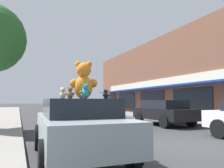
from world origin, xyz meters
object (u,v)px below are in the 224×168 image
object	(u,v)px
teddy_bear_black	(106,94)
teddy_bear_giant	(84,81)
teddy_bear_brown	(70,93)
teddy_bear_teal	(85,91)
teddy_bear_cream	(63,93)
plush_art_car	(78,125)
teddy_bear_white	(85,94)
parked_car_far_center	(163,111)

from	to	relation	value
teddy_bear_black	teddy_bear_giant	bearing A→B (deg)	16.62
teddy_bear_black	teddy_bear_brown	distance (m)	0.94
teddy_bear_black	teddy_bear_teal	size ratio (longest dim) A/B	0.74
teddy_bear_brown	teddy_bear_cream	xyz separation A→B (m)	(-0.08, 0.52, 0.00)
plush_art_car	teddy_bear_white	size ratio (longest dim) A/B	17.51
teddy_bear_white	parked_car_far_center	bearing A→B (deg)	-126.63
teddy_bear_brown	teddy_bear_black	bearing A→B (deg)	-152.13
plush_art_car	teddy_bear_black	bearing A→B (deg)	-16.17
teddy_bear_teal	teddy_bear_white	world-z (taller)	teddy_bear_teal
teddy_bear_white	parked_car_far_center	size ratio (longest dim) A/B	0.06
teddy_bear_teal	teddy_bear_giant	bearing A→B (deg)	-96.89
plush_art_car	teddy_bear_cream	xyz separation A→B (m)	(-0.35, 0.22, 0.80)
teddy_bear_brown	teddy_bear_white	bearing A→B (deg)	-168.63
teddy_bear_black	plush_art_car	bearing A→B (deg)	20.48
teddy_bear_white	teddy_bear_cream	bearing A→B (deg)	-42.66
teddy_bear_giant	parked_car_far_center	size ratio (longest dim) A/B	0.24
teddy_bear_giant	teddy_bear_teal	world-z (taller)	teddy_bear_giant
teddy_bear_teal	teddy_bear_cream	size ratio (longest dim) A/B	1.11
teddy_bear_brown	teddy_bear_cream	distance (m)	0.52
teddy_bear_teal	parked_car_far_center	world-z (taller)	teddy_bear_teal
teddy_bear_black	teddy_bear_white	size ratio (longest dim) A/B	1.02
teddy_bear_giant	teddy_bear_teal	bearing A→B (deg)	95.93
teddy_bear_cream	plush_art_car	bearing A→B (deg)	-167.54
plush_art_car	teddy_bear_cream	distance (m)	0.91
plush_art_car	parked_car_far_center	size ratio (longest dim) A/B	1.05
teddy_bear_giant	teddy_bear_cream	size ratio (longest dim) A/B	3.22
teddy_bear_black	teddy_bear_white	bearing A→B (deg)	52.40
teddy_bear_black	teddy_bear_cream	xyz separation A→B (m)	(-1.02, 0.45, 0.03)
teddy_bear_white	parked_car_far_center	world-z (taller)	teddy_bear_white
teddy_bear_black	teddy_bear_teal	xyz separation A→B (m)	(-0.72, -0.62, 0.04)
teddy_bear_teal	parked_car_far_center	xyz separation A→B (m)	(6.53, 6.07, -0.81)
teddy_bear_giant	teddy_bear_white	distance (m)	0.51
teddy_bear_brown	teddy_bear_white	distance (m)	0.34
teddy_bear_giant	teddy_bear_white	size ratio (longest dim) A/B	3.99
plush_art_car	teddy_bear_teal	distance (m)	1.18
teddy_bear_black	teddy_bear_brown	world-z (taller)	teddy_bear_brown
plush_art_car	teddy_bear_black	distance (m)	1.05
plush_art_car	teddy_bear_cream	world-z (taller)	teddy_bear_cream
plush_art_car	teddy_bear_brown	bearing A→B (deg)	-130.08
parked_car_far_center	teddy_bear_giant	bearing A→B (deg)	-140.45
teddy_bear_brown	teddy_bear_cream	size ratio (longest dim) A/B	0.97
teddy_bear_black	teddy_bear_white	xyz separation A→B (m)	(-0.61, -0.14, -0.00)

